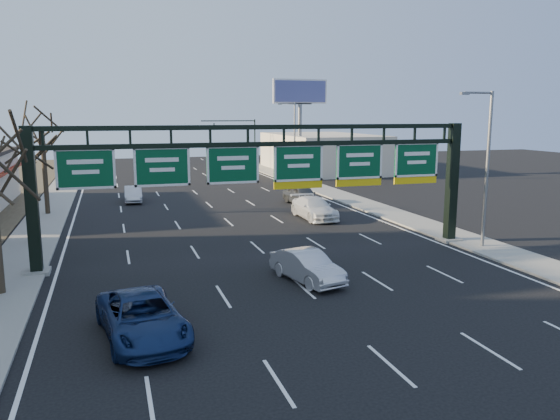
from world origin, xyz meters
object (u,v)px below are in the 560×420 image
object	(u,v)px
car_silver_sedan	(307,266)
car_white_wagon	(314,208)
sign_gantry	(269,172)
car_blue_suv	(142,317)

from	to	relation	value
car_silver_sedan	car_white_wagon	distance (m)	15.71
sign_gantry	car_silver_sedan	xyz separation A→B (m)	(0.36, -5.06, -3.90)
car_silver_sedan	car_blue_suv	bearing A→B (deg)	-163.95
car_blue_suv	car_silver_sedan	xyz separation A→B (m)	(7.76, 4.48, -0.04)
car_blue_suv	car_silver_sedan	size ratio (longest dim) A/B	1.26
car_white_wagon	sign_gantry	bearing A→B (deg)	-125.22
car_blue_suv	car_white_wagon	xyz separation A→B (m)	(13.69, 19.03, 0.02)
sign_gantry	car_blue_suv	world-z (taller)	sign_gantry
sign_gantry	car_silver_sedan	world-z (taller)	sign_gantry
car_silver_sedan	sign_gantry	bearing A→B (deg)	80.08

